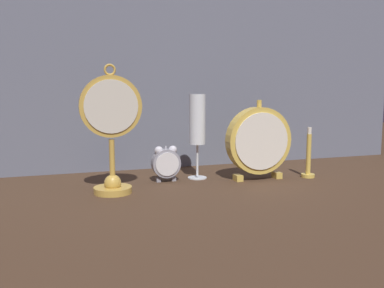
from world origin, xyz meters
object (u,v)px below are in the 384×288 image
Objects in this scene: mantel_clock_silver at (259,141)px; brass_candlestick at (308,161)px; pocket_watch_on_stand at (111,133)px; alarm_clock_twin_bell at (166,162)px; champagne_flute at (197,125)px.

mantel_clock_silver reaches higher than brass_candlestick.
alarm_clock_twin_bell is at bearing 27.79° from pocket_watch_on_stand.
brass_candlestick is (0.16, -0.02, -0.06)m from mantel_clock_silver.
alarm_clock_twin_bell is at bearing 167.64° from mantel_clock_silver.
pocket_watch_on_stand is 0.21m from alarm_clock_twin_bell.
alarm_clock_twin_bell is 0.43m from brass_candlestick.
champagne_flute is at bearing 156.27° from mantel_clock_silver.
pocket_watch_on_stand is at bearing -159.08° from champagne_flute.
champagne_flute is (-0.16, 0.07, 0.05)m from mantel_clock_silver.
champagne_flute is at bearing 20.92° from pocket_watch_on_stand.
brass_candlestick is (0.42, -0.08, -0.01)m from alarm_clock_twin_bell.
brass_candlestick is (0.32, -0.09, -0.11)m from champagne_flute.
alarm_clock_twin_bell is 0.14m from champagne_flute.
mantel_clock_silver is at bearing -12.36° from alarm_clock_twin_bell.
mantel_clock_silver is 0.93× the size of champagne_flute.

